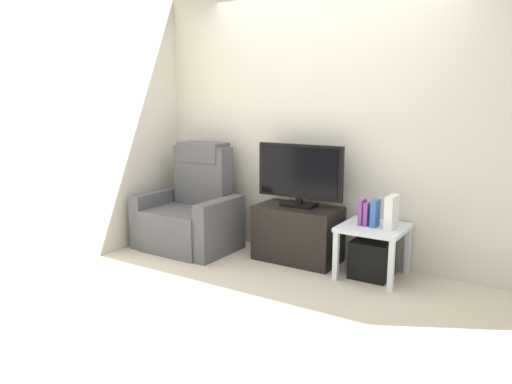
{
  "coord_description": "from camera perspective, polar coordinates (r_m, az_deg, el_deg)",
  "views": [
    {
      "loc": [
        1.9,
        -3.1,
        1.53
      ],
      "look_at": [
        -0.39,
        0.5,
        0.7
      ],
      "focal_mm": 33.75,
      "sensor_mm": 36.0,
      "label": 1
    }
  ],
  "objects": [
    {
      "name": "ground_plane",
      "position": [
        3.94,
        0.96,
        -11.81
      ],
      "size": [
        6.4,
        6.4,
        0.0
      ],
      "primitive_type": "plane",
      "color": "beige"
    },
    {
      "name": "wall_back",
      "position": [
        4.64,
        8.39,
        8.04
      ],
      "size": [
        6.4,
        0.06,
        2.6
      ],
      "primitive_type": "cube",
      "color": "beige",
      "rests_on": "ground"
    },
    {
      "name": "wall_side",
      "position": [
        4.89,
        -18.29,
        7.76
      ],
      "size": [
        0.06,
        4.48,
        2.6
      ],
      "primitive_type": "cube",
      "color": "beige",
      "rests_on": "ground"
    },
    {
      "name": "tv_stand",
      "position": [
        4.62,
        4.95,
        -4.91
      ],
      "size": [
        0.79,
        0.44,
        0.53
      ],
      "color": "black",
      "rests_on": "ground"
    },
    {
      "name": "television",
      "position": [
        4.52,
        5.18,
        2.15
      ],
      "size": [
        0.86,
        0.2,
        0.59
      ],
      "color": "black",
      "rests_on": "tv_stand"
    },
    {
      "name": "recliner_armchair",
      "position": [
        5.04,
        -7.65,
        -2.37
      ],
      "size": [
        0.98,
        0.78,
        1.08
      ],
      "rotation": [
        0.0,
        0.0,
        -0.17
      ],
      "color": "#515156",
      "rests_on": "ground"
    },
    {
      "name": "side_table",
      "position": [
        4.27,
        13.72,
        -4.84
      ],
      "size": [
        0.54,
        0.54,
        0.46
      ],
      "color": "silver",
      "rests_on": "ground"
    },
    {
      "name": "subwoofer_box",
      "position": [
        4.34,
        13.59,
        -7.68
      ],
      "size": [
        0.33,
        0.33,
        0.33
      ],
      "primitive_type": "cube",
      "color": "black",
      "rests_on": "ground"
    },
    {
      "name": "book_leftmost",
      "position": [
        4.24,
        12.47,
        -2.31
      ],
      "size": [
        0.03,
        0.12,
        0.23
      ],
      "primitive_type": "cube",
      "color": "purple",
      "rests_on": "side_table"
    },
    {
      "name": "book_middle",
      "position": [
        4.23,
        13.04,
        -2.55
      ],
      "size": [
        0.04,
        0.11,
        0.2
      ],
      "primitive_type": "cube",
      "color": "purple",
      "rests_on": "side_table"
    },
    {
      "name": "book_rightmost",
      "position": [
        4.2,
        13.93,
        -2.45
      ],
      "size": [
        0.05,
        0.12,
        0.23
      ],
      "primitive_type": "cube",
      "color": "#3366B2",
      "rests_on": "side_table"
    },
    {
      "name": "game_console",
      "position": [
        4.19,
        15.78,
        -2.28
      ],
      "size": [
        0.07,
        0.2,
        0.28
      ],
      "primitive_type": "cube",
      "color": "white",
      "rests_on": "side_table"
    }
  ]
}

